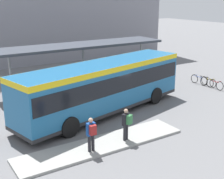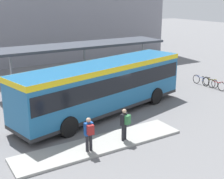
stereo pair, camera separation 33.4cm
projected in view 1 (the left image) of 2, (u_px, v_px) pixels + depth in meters
name	position (u px, v px, depth m)	size (l,w,h in m)	color
ground_plane	(104.00, 113.00, 18.81)	(120.00, 120.00, 0.00)	slate
curb_island	(102.00, 145.00, 14.66)	(8.35, 1.80, 0.12)	#9E9E99
city_bus	(104.00, 84.00, 18.30)	(11.68, 5.02, 3.05)	#1E6093
pedestrian_waiting	(91.00, 133.00, 13.64)	(0.40, 0.41, 1.58)	#232328
pedestrian_companion	(127.00, 122.00, 14.74)	(0.46, 0.50, 1.57)	#232328
bicycle_red	(215.00, 84.00, 23.55)	(0.48, 1.62, 0.70)	black
bicycle_yellow	(209.00, 82.00, 24.27)	(0.48, 1.60, 0.69)	black
bicycle_blue	(199.00, 80.00, 24.76)	(0.48, 1.68, 0.72)	black
station_shelter	(83.00, 46.00, 22.94)	(12.73, 2.88, 3.38)	#383D47
potted_planter_near_shelter	(164.00, 76.00, 24.45)	(0.99, 0.99, 1.46)	slate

